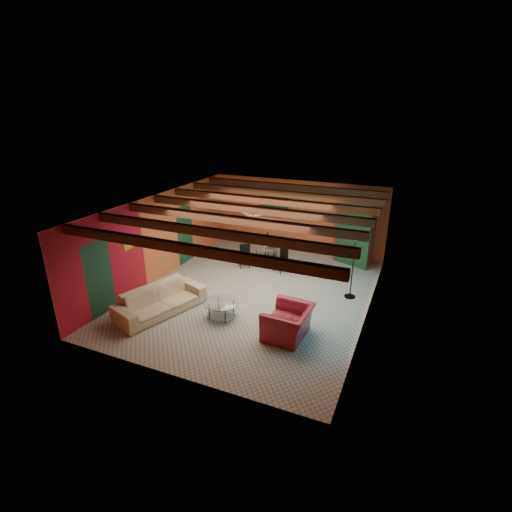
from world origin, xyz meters
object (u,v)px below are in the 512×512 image
at_px(sofa, 160,300).
at_px(coffee_table, 222,310).
at_px(dining_table, 265,253).
at_px(floor_lamp, 353,266).
at_px(potted_plant, 358,196).
at_px(armchair, 288,322).
at_px(armoire, 354,233).
at_px(vase, 265,238).

bearing_deg(sofa, coffee_table, -58.33).
distance_m(sofa, dining_table, 4.33).
height_order(sofa, floor_lamp, floor_lamp).
relative_size(sofa, potted_plant, 5.37).
height_order(armchair, potted_plant, potted_plant).
distance_m(sofa, armoire, 6.98).
relative_size(coffee_table, dining_table, 0.52).
bearing_deg(sofa, dining_table, 0.53).
bearing_deg(potted_plant, sofa, -125.83).
xyz_separation_m(armchair, vase, (-2.17, 3.85, 0.63)).
relative_size(coffee_table, potted_plant, 2.02).
height_order(sofa, armchair, armchair).
relative_size(armoire, floor_lamp, 1.11).
bearing_deg(armchair, sofa, -83.32).
relative_size(armchair, potted_plant, 2.57).
bearing_deg(sofa, vase, 0.53).
bearing_deg(vase, potted_plant, 29.31).
distance_m(sofa, floor_lamp, 5.41).
bearing_deg(vase, armoire, 29.31).
bearing_deg(sofa, armoire, -17.07).
height_order(armchair, vase, vase).
relative_size(sofa, armchair, 2.09).
bearing_deg(vase, sofa, -108.23).
bearing_deg(vase, armchair, -60.58).
distance_m(armchair, potted_plant, 5.76).
bearing_deg(dining_table, potted_plant, 29.31).
height_order(coffee_table, potted_plant, potted_plant).
relative_size(armchair, vase, 6.48).
height_order(coffee_table, floor_lamp, floor_lamp).
bearing_deg(armoire, vase, -128.07).
height_order(coffee_table, dining_table, dining_table).
bearing_deg(coffee_table, dining_table, 94.53).
distance_m(floor_lamp, vase, 3.38).
relative_size(sofa, vase, 13.51).
xyz_separation_m(armoire, floor_lamp, (0.45, -2.72, -0.11)).
distance_m(sofa, potted_plant, 7.24).
relative_size(dining_table, vase, 9.71).
bearing_deg(coffee_table, armoire, 65.29).
relative_size(armchair, floor_lamp, 0.60).
relative_size(coffee_table, vase, 5.08).
bearing_deg(potted_plant, coffee_table, -114.71).
xyz_separation_m(sofa, potted_plant, (4.07, 5.63, 2.04)).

